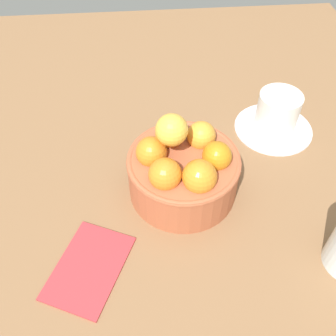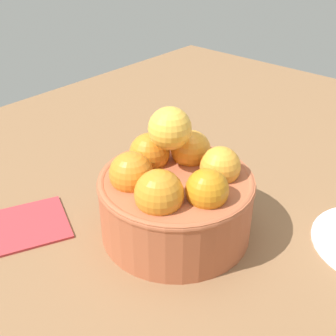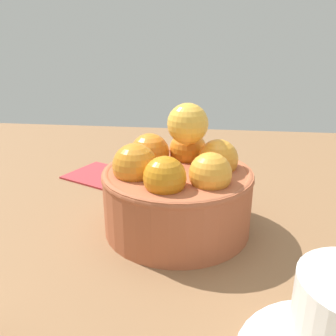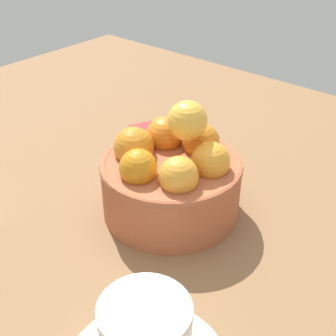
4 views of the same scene
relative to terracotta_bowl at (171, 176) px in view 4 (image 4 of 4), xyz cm
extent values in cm
cube|color=brown|center=(-0.02, 0.09, -6.80)|extent=(124.56, 96.01, 3.45)
cylinder|color=#AD5938|center=(-0.02, 0.09, -1.49)|extent=(16.84, 16.84, 7.19)
torus|color=#AD5938|center=(-0.02, 0.09, 1.71)|extent=(17.04, 17.04, 1.00)
sphere|color=orange|center=(-4.50, -1.55, 3.10)|extent=(4.60, 4.60, 4.60)
sphere|color=orange|center=(-0.84, -4.61, 3.10)|extent=(4.61, 4.61, 4.61)
sphere|color=orange|center=(3.64, -2.98, 3.10)|extent=(4.71, 4.71, 4.71)
sphere|color=orange|center=(4.46, 1.72, 3.10)|extent=(4.93, 4.93, 4.93)
sphere|color=orange|center=(0.81, 4.78, 3.10)|extent=(4.37, 4.37, 4.37)
sphere|color=gold|center=(-3.67, 3.15, 3.10)|extent=(4.43, 4.43, 4.43)
sphere|color=#F9B63F|center=(-0.95, -1.65, 7.10)|extent=(4.63, 4.63, 4.63)
cube|color=#B23338|center=(12.58, -14.18, -4.78)|extent=(15.15, 13.11, 0.60)
camera|label=1|loc=(38.20, -5.57, 42.88)|focal=40.88mm
camera|label=2|loc=(29.84, 25.34, 26.97)|focal=46.33mm
camera|label=3|loc=(-3.52, 37.16, 16.29)|focal=38.01mm
camera|label=4|loc=(-29.93, 35.69, 30.51)|focal=49.40mm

